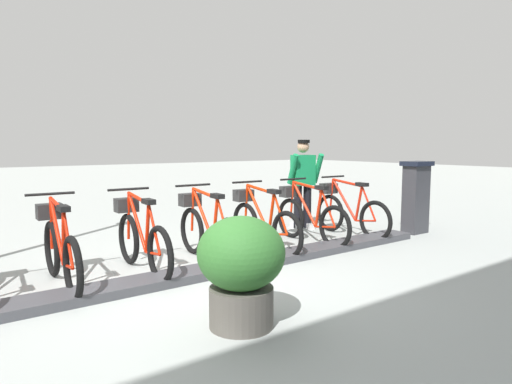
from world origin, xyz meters
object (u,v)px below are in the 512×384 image
Objects in this scene: bike_docked_3 at (207,229)px; worker_near_rack at (303,180)px; bike_docked_1 at (308,216)px; bike_docked_4 at (141,238)px; planter_bush at (241,266)px; bike_docked_0 at (348,211)px; payment_kiosk at (416,196)px; bike_docked_2 at (262,222)px; bike_docked_5 at (60,248)px.

bike_docked_3 is 2.81m from worker_near_rack.
worker_near_rack reaches higher than bike_docked_1.
bike_docked_4 reaches higher than planter_bush.
bike_docked_0 is 2.83m from bike_docked_3.
payment_kiosk reaches higher than planter_bush.
bike_docked_2 is (0.57, 3.00, -0.24)m from payment_kiosk.
bike_docked_3 reaches higher than planter_bush.
planter_bush is (-2.14, -0.98, 0.11)m from bike_docked_5.
bike_docked_0 is 4.72m from bike_docked_5.
bike_docked_4 is at bearing 90.00° from bike_docked_0.
payment_kiosk is 1.32× the size of planter_bush.
bike_docked_0 is at bearing -166.66° from worker_near_rack.
payment_kiosk is 3.06m from bike_docked_2.
bike_docked_5 is at bearing 90.00° from bike_docked_3.
bike_docked_2 is at bearing 90.00° from bike_docked_0.
bike_docked_2 is (0.00, 1.89, 0.00)m from bike_docked_0.
planter_bush is (-1.57, 4.85, -0.12)m from payment_kiosk.
bike_docked_5 is 1.77× the size of planter_bush.
bike_docked_5 is (0.00, 4.72, 0.00)m from bike_docked_0.
worker_near_rack is (1.50, 1.33, 0.24)m from payment_kiosk.
payment_kiosk is 0.74× the size of bike_docked_4.
bike_docked_2 is 1.89m from bike_docked_4.
bike_docked_5 is (0.00, 1.89, 0.00)m from bike_docked_3.
worker_near_rack reaches higher than bike_docked_5.
bike_docked_1 is 3.78m from bike_docked_5.
worker_near_rack reaches higher than planter_bush.
bike_docked_5 is at bearing 90.00° from bike_docked_0.
bike_docked_2 is at bearing -90.00° from bike_docked_3.
worker_near_rack is 4.68m from planter_bush.
bike_docked_2 is 1.00× the size of bike_docked_4.
bike_docked_0 is (0.57, 1.11, -0.24)m from payment_kiosk.
bike_docked_1 is 1.00× the size of bike_docked_4.
bike_docked_1 is at bearing 141.97° from worker_near_rack.
planter_bush is at bearing -179.08° from bike_docked_4.
bike_docked_1 is (0.00, 0.94, 0.00)m from bike_docked_0.
bike_docked_0 reaches higher than planter_bush.
bike_docked_5 is at bearing 24.59° from planter_bush.
bike_docked_2 is 1.00× the size of bike_docked_5.
worker_near_rack is at bearing -78.37° from bike_docked_5.
planter_bush is (-2.14, -0.03, 0.11)m from bike_docked_4.
bike_docked_0 and bike_docked_1 have the same top height.
bike_docked_5 is at bearing 90.00° from bike_docked_1.
bike_docked_2 is at bearing 90.00° from bike_docked_1.
bike_docked_1 is 1.27m from worker_near_rack.
payment_kiosk is 0.74× the size of bike_docked_5.
bike_docked_1 is 1.00× the size of bike_docked_5.
bike_docked_4 is at bearing 83.33° from payment_kiosk.
worker_near_rack is (0.93, -0.72, 0.48)m from bike_docked_1.
worker_near_rack is at bearing -70.48° from bike_docked_3.
bike_docked_3 and bike_docked_4 have the same top height.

